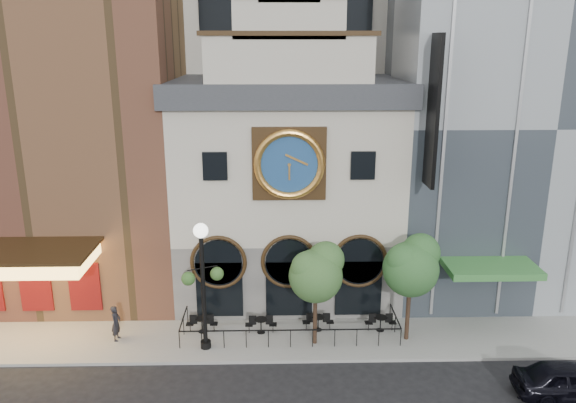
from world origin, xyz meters
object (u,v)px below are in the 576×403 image
(bistro_2, at_px, (318,322))
(car_right, at_px, (571,381))
(tree_left, at_px, (317,271))
(bistro_1, at_px, (261,324))
(lamppost, at_px, (203,273))
(pedestrian, at_px, (116,323))
(bistro_0, at_px, (202,324))
(bistro_3, at_px, (380,322))
(tree_right, at_px, (412,265))

(bistro_2, distance_m, car_right, 11.50)
(bistro_2, height_order, tree_left, tree_left)
(bistro_1, height_order, lamppost, lamppost)
(pedestrian, bearing_deg, bistro_2, -79.55)
(bistro_1, height_order, bistro_2, same)
(car_right, relative_size, lamppost, 0.73)
(bistro_0, bearing_deg, bistro_2, 0.43)
(bistro_3, bearing_deg, tree_left, -162.08)
(pedestrian, bearing_deg, bistro_1, -79.41)
(bistro_2, bearing_deg, bistro_0, -179.57)
(bistro_1, relative_size, tree_right, 0.30)
(bistro_0, distance_m, bistro_2, 5.86)
(bistro_1, relative_size, bistro_3, 1.00)
(lamppost, bearing_deg, tree_right, -19.32)
(lamppost, height_order, tree_left, lamppost)
(bistro_3, height_order, tree_right, tree_right)
(tree_right, bearing_deg, bistro_3, 146.45)
(bistro_0, distance_m, pedestrian, 4.16)
(tree_right, bearing_deg, bistro_1, 174.31)
(bistro_0, xyz_separation_m, bistro_1, (2.97, -0.14, 0.00))
(bistro_2, bearing_deg, tree_left, -99.75)
(car_right, height_order, pedestrian, pedestrian)
(bistro_2, xyz_separation_m, lamppost, (-5.50, -1.55, 3.41))
(car_right, bearing_deg, bistro_3, 54.41)
(pedestrian, xyz_separation_m, lamppost, (4.44, -0.85, 2.98))
(bistro_2, xyz_separation_m, pedestrian, (-9.94, -0.70, 0.44))
(bistro_0, distance_m, tree_right, 10.81)
(tree_right, bearing_deg, bistro_0, 175.16)
(bistro_0, relative_size, bistro_1, 1.00)
(bistro_0, bearing_deg, tree_left, -11.58)
(bistro_2, height_order, tree_right, tree_right)
(car_right, bearing_deg, tree_right, 53.47)
(bistro_3, bearing_deg, tree_right, -33.55)
(car_right, relative_size, tree_right, 0.85)
(bistro_3, xyz_separation_m, tree_right, (1.19, -0.79, 3.46))
(tree_right, bearing_deg, tree_left, -176.29)
(bistro_2, distance_m, bistro_3, 3.15)
(bistro_1, xyz_separation_m, tree_right, (7.23, -0.72, 3.46))
(lamppost, bearing_deg, car_right, -37.61)
(bistro_0, distance_m, tree_left, 6.63)
(bistro_0, xyz_separation_m, tree_left, (5.65, -1.16, 3.27))
(bistro_2, distance_m, pedestrian, 9.98)
(lamppost, relative_size, tree_right, 1.17)
(car_right, height_order, tree_right, tree_right)
(bistro_3, xyz_separation_m, car_right, (6.90, -5.47, 0.16))
(car_right, bearing_deg, lamppost, 78.27)
(lamppost, bearing_deg, bistro_2, -7.31)
(pedestrian, distance_m, tree_left, 10.15)
(bistro_3, relative_size, lamppost, 0.25)
(bistro_2, bearing_deg, tree_right, -11.80)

